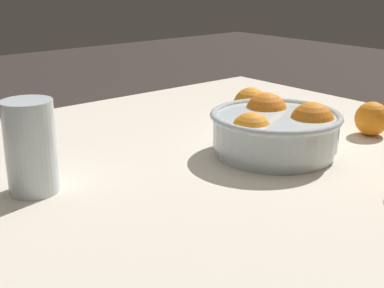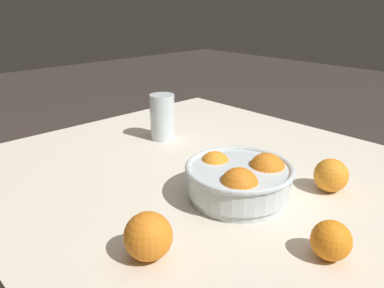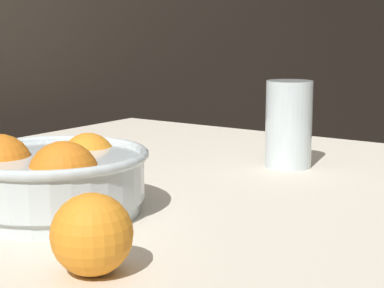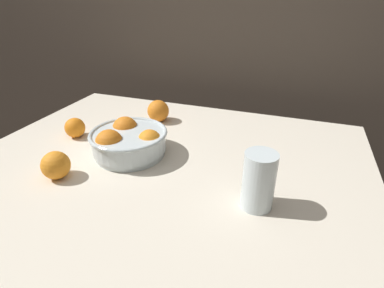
{
  "view_description": "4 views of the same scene",
  "coord_description": "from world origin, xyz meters",
  "px_view_note": "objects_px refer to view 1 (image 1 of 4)",
  "views": [
    {
      "loc": [
        0.59,
        0.66,
        1.04
      ],
      "look_at": [
        0.05,
        0.02,
        0.76
      ],
      "focal_mm": 50.0,
      "sensor_mm": 36.0,
      "label": 1
    },
    {
      "loc": [
        -0.59,
        0.62,
        1.13
      ],
      "look_at": [
        0.05,
        0.03,
        0.79
      ],
      "focal_mm": 35.0,
      "sensor_mm": 36.0,
      "label": 2
    },
    {
      "loc": [
        -0.66,
        -0.53,
        0.94
      ],
      "look_at": [
        0.1,
        -0.01,
        0.77
      ],
      "focal_mm": 60.0,
      "sensor_mm": 36.0,
      "label": 3
    },
    {
      "loc": [
        0.34,
        -0.66,
        1.18
      ],
      "look_at": [
        0.09,
        0.03,
        0.8
      ],
      "focal_mm": 28.0,
      "sensor_mm": 36.0,
      "label": 4
    }
  ],
  "objects_px": {
    "fruit_bowl": "(276,129)",
    "juice_glass": "(31,153)",
    "orange_loose_near_bowl": "(372,119)",
    "orange_loose_aside": "(251,105)"
  },
  "relations": [
    {
      "from": "orange_loose_near_bowl",
      "to": "orange_loose_aside",
      "type": "bearing_deg",
      "value": -62.19
    },
    {
      "from": "fruit_bowl",
      "to": "juice_glass",
      "type": "xyz_separation_m",
      "value": [
        0.41,
        -0.12,
        0.02
      ]
    },
    {
      "from": "orange_loose_near_bowl",
      "to": "orange_loose_aside",
      "type": "xyz_separation_m",
      "value": [
        0.12,
        -0.23,
        0.0
      ]
    },
    {
      "from": "fruit_bowl",
      "to": "orange_loose_near_bowl",
      "type": "height_order",
      "value": "fruit_bowl"
    },
    {
      "from": "orange_loose_near_bowl",
      "to": "orange_loose_aside",
      "type": "distance_m",
      "value": 0.25
    },
    {
      "from": "juice_glass",
      "to": "fruit_bowl",
      "type": "bearing_deg",
      "value": 164.05
    },
    {
      "from": "fruit_bowl",
      "to": "juice_glass",
      "type": "height_order",
      "value": "juice_glass"
    },
    {
      "from": "juice_glass",
      "to": "orange_loose_aside",
      "type": "bearing_deg",
      "value": -173.39
    },
    {
      "from": "orange_loose_near_bowl",
      "to": "orange_loose_aside",
      "type": "height_order",
      "value": "orange_loose_aside"
    },
    {
      "from": "juice_glass",
      "to": "orange_loose_near_bowl",
      "type": "bearing_deg",
      "value": 165.86
    }
  ]
}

